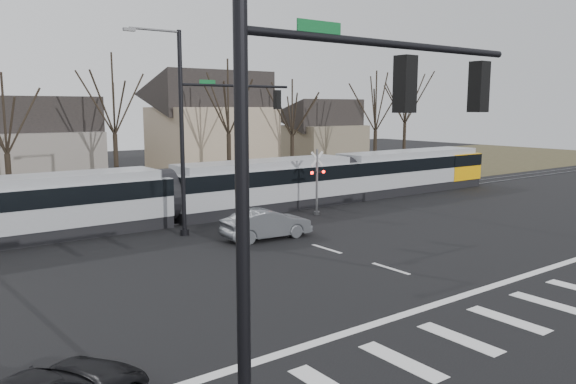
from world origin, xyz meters
TOP-DOWN VIEW (x-y plane):
  - ground at (0.00, 0.00)m, footprint 140.00×140.00m
  - grass_verge at (0.00, 32.00)m, footprint 140.00×28.00m
  - crosswalk at (0.00, -4.00)m, footprint 27.00×2.60m
  - stop_line at (0.00, -1.80)m, footprint 28.00×0.35m
  - lane_dashes at (0.00, 16.00)m, footprint 0.18×30.00m
  - rail_pair at (0.00, 15.80)m, footprint 90.00×1.52m
  - tram at (3.23, 16.00)m, footprint 41.73×3.10m
  - sedan at (-1.04, 9.38)m, footprint 2.32×4.77m
  - signal_pole_near_left at (-10.41, -6.00)m, footprint 9.28×0.44m
  - signal_pole_far at (-2.41, 12.50)m, footprint 9.28×0.44m
  - rail_crossing_signal at (5.00, 12.79)m, footprint 1.08×0.36m
  - tree_row at (2.00, 26.00)m, footprint 59.20×7.20m
  - house_b at (-5.00, 36.00)m, footprint 8.64×7.56m
  - house_c at (9.00, 33.00)m, footprint 10.80×8.64m
  - house_d at (24.00, 35.00)m, footprint 8.64×7.56m

SIDE VIEW (x-z plane):
  - ground at x=0.00m, z-range 0.00..0.00m
  - grass_verge at x=0.00m, z-range 0.00..0.01m
  - crosswalk at x=0.00m, z-range 0.00..0.01m
  - stop_line at x=0.00m, z-range 0.00..0.01m
  - lane_dashes at x=0.00m, z-range 0.00..0.01m
  - rail_pair at x=0.00m, z-range 0.00..0.06m
  - sedan at x=-1.04m, z-range 0.00..1.49m
  - tram at x=3.23m, z-range 0.14..3.31m
  - rail_crossing_signal at x=5.00m, z-range -0.11..3.89m
  - house_b at x=-5.00m, z-range 0.14..7.79m
  - house_d at x=24.00m, z-range 0.14..7.79m
  - tree_row at x=2.00m, z-range 0.00..10.00m
  - house_c at x=9.00m, z-range 0.18..10.28m
  - signal_pole_near_left at x=-10.41m, z-range 0.60..10.80m
  - signal_pole_far at x=-2.41m, z-range 0.60..10.80m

